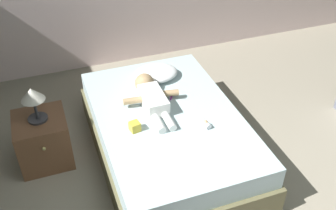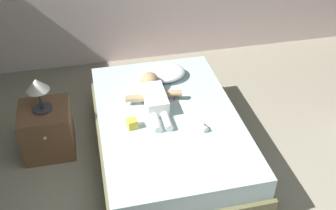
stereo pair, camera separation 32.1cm
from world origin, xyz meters
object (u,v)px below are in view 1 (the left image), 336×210
at_px(baby, 151,96).
at_px(lamp, 33,97).
at_px(baby_bottle, 206,124).
at_px(bed, 168,136).
at_px(pillow, 156,73).
at_px(toothbrush, 172,95).
at_px(toy_block, 135,127).
at_px(nightstand, 43,140).

relative_size(baby, lamp, 2.28).
distance_m(baby, baby_bottle, 0.55).
relative_size(lamp, baby_bottle, 3.00).
height_order(baby, lamp, lamp).
distance_m(bed, baby_bottle, 0.43).
bearing_deg(pillow, toothbrush, -82.40).
distance_m(toothbrush, toy_block, 0.56).
height_order(bed, baby, baby).
bearing_deg(lamp, baby, -7.11).
height_order(bed, pillow, pillow).
xyz_separation_m(bed, nightstand, (-1.03, 0.32, -0.00)).
bearing_deg(bed, baby, 111.61).
distance_m(pillow, baby, 0.40).
xyz_separation_m(pillow, toothbrush, (0.04, -0.33, -0.04)).
bearing_deg(bed, nightstand, 162.65).
bearing_deg(nightstand, toothbrush, -3.77).
relative_size(pillow, toothbrush, 3.52).
bearing_deg(baby_bottle, pillow, 100.12).
relative_size(bed, baby_bottle, 17.76).
height_order(pillow, baby_bottle, pillow).
height_order(bed, toothbrush, toothbrush).
xyz_separation_m(toy_block, baby_bottle, (0.54, -0.15, -0.01)).
relative_size(bed, toothbrush, 15.42).
distance_m(bed, lamp, 1.16).
xyz_separation_m(bed, toothbrush, (0.13, 0.24, 0.25)).
distance_m(baby, toothbrush, 0.22).
distance_m(toothbrush, lamp, 1.17).
bearing_deg(lamp, baby_bottle, -24.38).
bearing_deg(toy_block, nightstand, 149.39).
height_order(bed, baby_bottle, baby_bottle).
xyz_separation_m(bed, baby, (-0.08, 0.20, 0.31)).
height_order(bed, lamp, lamp).
bearing_deg(toothbrush, lamp, 176.23).
relative_size(bed, nightstand, 3.95).
bearing_deg(pillow, bed, -98.23).
bearing_deg(baby_bottle, baby, 124.44).
bearing_deg(nightstand, baby_bottle, -24.38).
bearing_deg(baby, lamp, 172.89).
bearing_deg(pillow, nightstand, -167.26).
distance_m(toy_block, baby_bottle, 0.56).
bearing_deg(lamp, bed, -17.36).
bearing_deg(toy_block, bed, 17.73).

